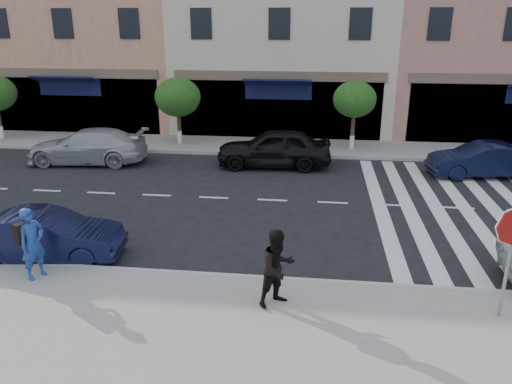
% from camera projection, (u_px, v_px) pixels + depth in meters
% --- Properties ---
extents(ground, '(120.00, 120.00, 0.00)m').
position_uv_depth(ground, '(259.00, 253.00, 12.95)').
color(ground, black).
rests_on(ground, ground).
extents(sidewalk_near, '(60.00, 4.50, 0.15)m').
position_uv_depth(sidewalk_near, '(236.00, 338.00, 9.41)').
color(sidewalk_near, gray).
rests_on(sidewalk_near, ground).
extents(sidewalk_far, '(60.00, 3.00, 0.15)m').
position_uv_depth(sidewalk_far, '(286.00, 147.00, 23.23)').
color(sidewalk_far, gray).
rests_on(sidewalk_far, ground).
extents(building_centre, '(11.00, 9.00, 11.00)m').
position_uv_depth(building_centre, '(286.00, 23.00, 27.10)').
color(building_centre, beige).
rests_on(building_centre, ground).
extents(street_tree_wb, '(2.10, 2.10, 3.06)m').
position_uv_depth(street_tree_wb, '(178.00, 97.00, 22.87)').
color(street_tree_wb, '#473323').
rests_on(street_tree_wb, sidewalk_far).
extents(street_tree_c, '(1.90, 1.90, 3.04)m').
position_uv_depth(street_tree_c, '(355.00, 100.00, 21.94)').
color(street_tree_c, '#473323').
rests_on(street_tree_c, sidewalk_far).
extents(photographer, '(0.63, 0.73, 1.68)m').
position_uv_depth(photographer, '(33.00, 243.00, 11.20)').
color(photographer, navy).
rests_on(photographer, sidewalk_near).
extents(walker, '(1.02, 1.01, 1.66)m').
position_uv_depth(walker, '(278.00, 268.00, 10.13)').
color(walker, black).
rests_on(walker, sidewalk_near).
extents(car_near_mid, '(3.90, 1.76, 1.24)m').
position_uv_depth(car_near_mid, '(46.00, 236.00, 12.49)').
color(car_near_mid, black).
rests_on(car_near_mid, ground).
extents(car_far_left, '(5.03, 2.36, 1.42)m').
position_uv_depth(car_far_left, '(87.00, 146.00, 20.75)').
color(car_far_left, '#A7A8AC').
rests_on(car_far_left, ground).
extents(car_far_mid, '(4.68, 2.06, 1.57)m').
position_uv_depth(car_far_mid, '(274.00, 148.00, 20.21)').
color(car_far_mid, black).
rests_on(car_far_mid, ground).
extents(car_far_right, '(4.11, 1.87, 1.31)m').
position_uv_depth(car_far_right, '(482.00, 160.00, 18.98)').
color(car_far_right, black).
rests_on(car_far_right, ground).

